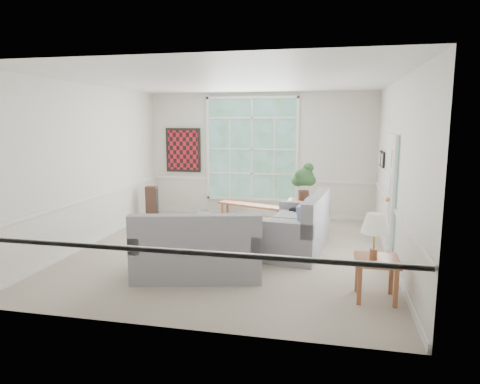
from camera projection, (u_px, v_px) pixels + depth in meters
name	position (u px, v px, depth m)	size (l,w,h in m)	color
floor	(232.00, 251.00, 7.74)	(5.50, 6.00, 0.01)	#A49787
ceiling	(232.00, 80.00, 7.25)	(5.50, 6.00, 0.02)	white
wall_back	(260.00, 155.00, 10.39)	(5.50, 0.02, 3.00)	silver
wall_front	(169.00, 198.00, 4.60)	(5.50, 0.02, 3.00)	silver
wall_left	(90.00, 165.00, 8.06)	(0.02, 6.00, 3.00)	silver
wall_right	(397.00, 172.00, 6.93)	(0.02, 6.00, 3.00)	silver
window_back	(252.00, 149.00, 10.37)	(2.30, 0.08, 2.40)	white
entry_door	(388.00, 193.00, 7.59)	(0.08, 0.90, 2.10)	white
door_sidelight	(393.00, 194.00, 6.96)	(0.08, 0.26, 1.90)	white
wall_art	(183.00, 150.00, 10.73)	(0.90, 0.06, 1.10)	maroon
wall_frame_near	(382.00, 160.00, 8.62)	(0.04, 0.26, 0.32)	black
wall_frame_far	(380.00, 158.00, 9.00)	(0.04, 0.26, 0.32)	black
loveseat_right	(295.00, 222.00, 7.71)	(1.00, 1.92, 1.04)	gray
loveseat_front	(197.00, 242.00, 6.46)	(1.88, 0.98, 1.02)	gray
coffee_table	(211.00, 237.00, 7.87)	(1.12, 0.61, 0.42)	#9B5836
pewter_bowl	(212.00, 224.00, 7.83)	(0.34, 0.34, 0.08)	#97989C
window_bench	(251.00, 213.00, 10.03)	(1.70, 0.33, 0.40)	#9B5836
end_table	(301.00, 214.00, 9.42)	(0.60, 0.60, 0.60)	#9B5836
houseplant	(304.00, 181.00, 9.35)	(0.48, 0.48, 0.82)	#2A5229
side_table	(376.00, 279.00, 5.59)	(0.55, 0.55, 0.56)	#9B5836
table_lamp	(374.00, 236.00, 5.46)	(0.35, 0.35, 0.60)	white
pet_bed	(203.00, 214.00, 10.57)	(0.41, 0.41, 0.12)	gray
floor_speaker	(152.00, 203.00, 10.06)	(0.25, 0.20, 0.81)	#3F261D
cat	(296.00, 210.00, 8.36)	(0.30, 0.21, 0.14)	black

